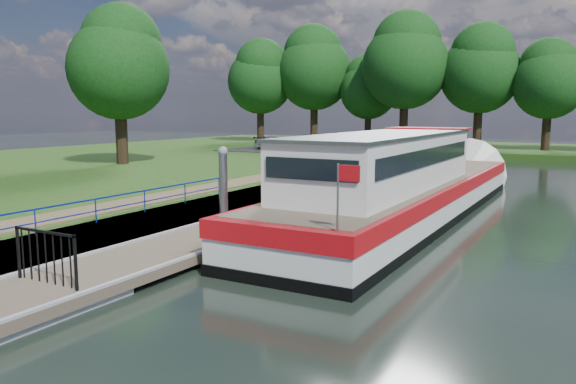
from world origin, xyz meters
The scene contains 13 objects.
riverbank centered at (-18.00, 15.00, 0.39)m, with size 32.00×90.00×0.78m, color #204112.
bank_edge centered at (-2.55, 15.00, 0.39)m, with size 1.10×90.00×0.78m, color #473D2D.
footpath centered at (-4.40, 8.00, 0.80)m, with size 1.60×40.00×0.05m, color brown.
carpark centered at (-11.00, 38.00, 0.81)m, with size 14.00×12.00×0.06m, color black.
pontoon centered at (0.00, 13.00, 0.18)m, with size 2.50×30.00×0.56m.
mooring_piles centered at (0.00, 13.00, 1.28)m, with size 0.30×27.30×3.55m.
gate_panel centered at (0.00, 2.20, 1.15)m, with size 1.85×0.05×1.15m.
barge centered at (3.60, 15.72, 1.09)m, with size 4.36×21.15×4.78m.
horizon_trees centered at (-1.61, 48.68, 7.95)m, with size 54.38×10.03×12.87m.
bank_tree_a centered at (-15.99, 20.08, 7.02)m, with size 6.12×6.12×9.72m.
car_a centered at (-8.40, 35.12, 1.43)m, with size 1.39×3.47×1.18m, color #999999.
car_b centered at (-11.77, 37.81, 1.41)m, with size 1.23×3.52×1.16m, color #999999.
car_c centered at (-14.59, 36.08, 1.38)m, with size 1.51×3.72×1.08m, color #999999.
Camera 1 is at (9.98, -5.24, 3.99)m, focal length 35.00 mm.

